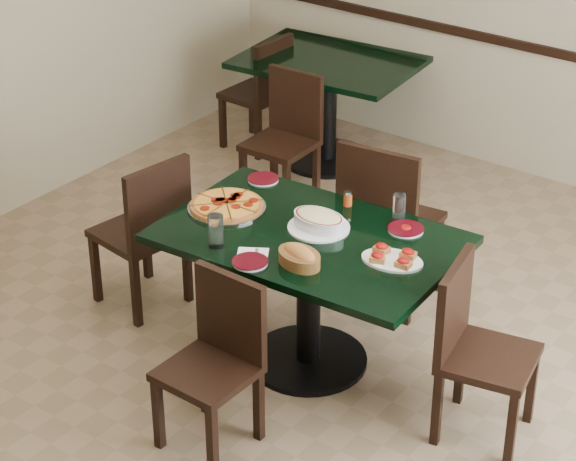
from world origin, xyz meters
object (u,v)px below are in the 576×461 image
Objects in this scene: chair_far at (385,216)px; main_table at (309,267)px; back_chair_left at (263,88)px; back_table at (328,91)px; bread_basket at (299,257)px; chair_right at (473,342)px; pepperoni_pizza at (227,205)px; chair_left at (148,227)px; bruschetta_platter at (392,257)px; chair_near at (218,353)px; back_chair_near at (287,131)px; lasagna_casserole at (319,220)px.

main_table is at bearing 82.72° from chair_far.
back_table is at bearing 104.36° from back_chair_left.
bread_basket is (1.45, -2.32, 0.27)m from back_table.
pepperoni_pizza is (-1.41, -0.04, 0.28)m from chair_right.
back_chair_left is (-0.79, 2.04, -0.04)m from chair_left.
back_table is at bearing 36.29° from chair_right.
chair_left is 3.41× the size of bread_basket.
chair_right is 2.64× the size of bruschetta_platter.
back_table is 3.08m from chair_near.
back_chair_left is (-2.71, 1.94, -0.02)m from chair_right.
back_table is 1.25× the size of chair_far.
chair_left is at bearing -84.50° from back_chair_near.
chair_left is at bearing -169.01° from lasagna_casserole.
chair_right is at bearing 101.28° from chair_left.
chair_near is at bearing -62.35° from back_chair_near.
bruschetta_platter is (0.96, 0.05, 0.01)m from pepperoni_pizza.
lasagna_casserole is (-0.01, 0.80, 0.34)m from chair_near.
chair_near is 2.46m from back_chair_near.
back_table is at bearing 116.55° from chair_near.
back_chair_near is at bearing 126.42° from main_table.
chair_far is 3.00× the size of bruschetta_platter.
chair_far is at bearing 110.41° from bread_basket.
chair_far reaches higher than chair_left.
lasagna_casserole reaches higher than main_table.
chair_right reaches higher than main_table.
back_chair_near is (-2.11, 1.41, -0.01)m from chair_right.
chair_far reaches higher than bruschetta_platter.
back_chair_left is at bearing 127.99° from bruschetta_platter.
pepperoni_pizza is (0.70, -1.45, 0.29)m from back_chair_near.
bruschetta_platter is at bearing -42.03° from back_chair_near.
bread_basket is at bearing 89.78° from chair_left.
main_table is at bearing -63.09° from back_table.
lasagna_casserole is at bearing 107.50° from chair_left.
bread_basket is (0.62, -0.23, 0.02)m from pepperoni_pizza.
main_table is 4.47× the size of bruschetta_platter.
back_table is at bearing 119.07° from main_table.
chair_left reaches higher than back_chair_left.
bread_basket reaches higher than back_chair_left.
back_table is at bearing -163.33° from chair_left.
back_chair_left is at bearing 135.70° from lasagna_casserole.
back_table is 2.74m from bread_basket.
chair_right is 0.88m from bread_basket.
pepperoni_pizza is at bearing 171.29° from bruschetta_platter.
chair_left is at bearing -175.36° from bread_basket.
back_table is (-1.32, 2.06, -0.04)m from main_table.
chair_far reaches higher than back_chair_near.
back_chair_near reaches higher than chair_near.
back_chair_near is (-1.21, 0.74, -0.08)m from chair_far.
chair_left reaches higher than pepperoni_pizza.
back_chair_left reaches higher than back_table.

